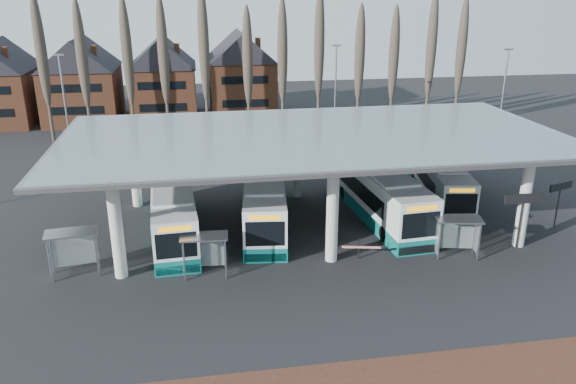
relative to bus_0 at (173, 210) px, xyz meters
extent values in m
plane|color=black|center=(9.22, -8.11, -1.58)|extent=(140.00, 140.00, 0.00)
cylinder|color=#B7B7B2|center=(-2.78, -5.61, 1.42)|extent=(0.70, 0.70, 6.00)
cylinder|color=#B7B7B2|center=(-2.78, 5.39, 1.42)|extent=(0.70, 0.70, 6.00)
cylinder|color=#B7B7B2|center=(9.22, -5.61, 1.42)|extent=(0.70, 0.70, 6.00)
cylinder|color=#B7B7B2|center=(9.22, 5.39, 1.42)|extent=(0.70, 0.70, 6.00)
cylinder|color=#B7B7B2|center=(21.22, -5.61, 1.42)|extent=(0.70, 0.70, 6.00)
cylinder|color=#B7B7B2|center=(21.22, 5.39, 1.42)|extent=(0.70, 0.70, 6.00)
cube|color=gray|center=(9.22, -0.11, 4.67)|extent=(32.00, 16.00, 0.12)
cube|color=silver|center=(9.22, -0.11, 4.74)|extent=(31.50, 15.50, 0.04)
cone|color=#473D33|center=(-12.78, 24.89, 5.67)|extent=(0.36, 0.36, 14.50)
ellipsoid|color=#473D33|center=(-12.78, 24.89, 7.41)|extent=(1.10, 1.10, 11.02)
cone|color=#473D33|center=(-8.78, 24.89, 5.67)|extent=(0.36, 0.36, 14.50)
ellipsoid|color=#473D33|center=(-8.78, 24.89, 7.41)|extent=(1.10, 1.10, 11.02)
cone|color=#473D33|center=(-4.78, 24.89, 5.67)|extent=(0.36, 0.36, 14.50)
ellipsoid|color=#473D33|center=(-4.78, 24.89, 7.41)|extent=(1.10, 1.10, 11.02)
cone|color=#473D33|center=(-0.78, 24.89, 5.67)|extent=(0.36, 0.36, 14.50)
ellipsoid|color=#473D33|center=(-0.78, 24.89, 7.41)|extent=(1.10, 1.10, 11.02)
cone|color=#473D33|center=(3.22, 24.89, 5.67)|extent=(0.36, 0.36, 14.50)
ellipsoid|color=#473D33|center=(3.22, 24.89, 7.41)|extent=(1.10, 1.10, 11.02)
cone|color=#473D33|center=(7.22, 24.89, 5.67)|extent=(0.36, 0.36, 14.50)
ellipsoid|color=#473D33|center=(7.22, 24.89, 7.41)|extent=(1.10, 1.10, 11.02)
cone|color=#473D33|center=(11.22, 24.89, 5.67)|extent=(0.36, 0.36, 14.50)
ellipsoid|color=#473D33|center=(11.22, 24.89, 7.41)|extent=(1.10, 1.10, 11.02)
cone|color=#473D33|center=(15.22, 24.89, 5.67)|extent=(0.36, 0.36, 14.50)
ellipsoid|color=#473D33|center=(15.22, 24.89, 7.41)|extent=(1.10, 1.10, 11.02)
cone|color=#473D33|center=(19.22, 24.89, 5.67)|extent=(0.36, 0.36, 14.50)
ellipsoid|color=#473D33|center=(19.22, 24.89, 7.41)|extent=(1.10, 1.10, 11.02)
cone|color=#473D33|center=(23.22, 24.89, 5.67)|extent=(0.36, 0.36, 14.50)
ellipsoid|color=#473D33|center=(23.22, 24.89, 7.41)|extent=(1.10, 1.10, 11.02)
cone|color=#473D33|center=(27.22, 24.89, 5.67)|extent=(0.36, 0.36, 14.50)
ellipsoid|color=#473D33|center=(27.22, 24.89, 7.41)|extent=(1.10, 1.10, 11.02)
cone|color=#473D33|center=(31.22, 24.89, 5.67)|extent=(0.36, 0.36, 14.50)
ellipsoid|color=#473D33|center=(31.22, 24.89, 7.41)|extent=(1.10, 1.10, 11.02)
cube|color=brown|center=(-11.28, 35.89, 1.92)|extent=(8.00, 10.00, 7.00)
pyramid|color=black|center=(-11.28, 35.89, 8.92)|extent=(8.30, 10.30, 3.50)
cube|color=brown|center=(-1.78, 35.89, 1.92)|extent=(8.00, 10.00, 7.00)
pyramid|color=black|center=(-1.78, 35.89, 8.92)|extent=(8.30, 10.30, 3.50)
cube|color=brown|center=(7.72, 35.89, 1.92)|extent=(8.00, 10.00, 7.00)
pyramid|color=black|center=(7.72, 35.89, 8.92)|extent=(8.30, 10.30, 3.50)
cylinder|color=slate|center=(-8.78, 13.89, 3.42)|extent=(0.16, 0.16, 10.00)
cube|color=slate|center=(-8.78, 13.89, 8.52)|extent=(0.80, 0.15, 0.15)
cylinder|color=slate|center=(15.22, 17.89, 3.42)|extent=(0.16, 0.16, 10.00)
cube|color=slate|center=(15.22, 17.89, 8.52)|extent=(0.80, 0.15, 0.15)
cylinder|color=slate|center=(29.22, 11.89, 3.42)|extent=(0.16, 0.16, 10.00)
cube|color=slate|center=(29.22, 11.89, 8.52)|extent=(0.80, 0.15, 0.15)
cube|color=white|center=(0.00, -0.08, 0.23)|extent=(3.22, 12.14, 2.80)
cube|color=#0C625B|center=(0.00, -0.08, -1.13)|extent=(3.24, 12.16, 0.90)
cube|color=white|center=(0.00, -0.08, 1.68)|extent=(2.70, 7.33, 0.18)
cube|color=black|center=(-0.02, 0.42, 0.33)|extent=(3.07, 8.78, 1.10)
cube|color=black|center=(0.34, -6.06, 0.28)|extent=(2.25, 0.19, 1.50)
cube|color=black|center=(-0.33, 5.90, 0.33)|extent=(2.17, 0.18, 1.20)
cube|color=orange|center=(0.34, -6.06, 1.28)|extent=(1.79, 0.15, 0.30)
cube|color=black|center=(0.34, -6.05, -1.23)|extent=(2.43, 0.22, 0.50)
cylinder|color=black|center=(-0.94, -3.94, -1.10)|extent=(0.33, 0.98, 0.96)
cylinder|color=black|center=(1.37, -3.81, -1.10)|extent=(0.33, 0.98, 0.96)
cylinder|color=black|center=(-1.35, 3.36, -1.10)|extent=(0.33, 0.98, 0.96)
cylinder|color=black|center=(0.96, 3.49, -1.10)|extent=(0.33, 0.98, 0.96)
cube|color=white|center=(6.07, 0.64, 0.25)|extent=(4.02, 12.38, 2.84)
cube|color=#0C625B|center=(6.07, 0.64, -1.12)|extent=(4.05, 12.40, 0.91)
cube|color=white|center=(6.07, 0.64, 1.72)|extent=(3.18, 7.52, 0.18)
cube|color=black|center=(6.13, 1.14, 0.35)|extent=(3.66, 9.00, 1.11)
cube|color=black|center=(5.34, -5.38, 0.30)|extent=(2.26, 0.33, 1.52)
cube|color=black|center=(6.80, 6.65, 0.35)|extent=(2.19, 0.32, 1.22)
cube|color=orange|center=(5.34, -5.38, 1.31)|extent=(1.80, 0.27, 0.30)
cube|color=black|center=(5.34, -5.37, -1.22)|extent=(2.45, 0.38, 0.51)
cylinder|color=black|center=(4.45, -3.04, -1.09)|extent=(0.40, 1.00, 0.97)
cylinder|color=black|center=(6.77, -3.32, -1.09)|extent=(0.40, 1.00, 0.97)
cylinder|color=black|center=(5.34, 4.30, -1.09)|extent=(0.40, 1.00, 0.97)
cylinder|color=black|center=(7.66, 4.02, -1.09)|extent=(0.40, 1.00, 0.97)
cube|color=white|center=(14.08, 0.47, 0.34)|extent=(3.64, 12.97, 2.99)
cube|color=#0C625B|center=(14.08, 0.47, -1.10)|extent=(3.66, 12.99, 0.96)
cube|color=white|center=(14.08, 0.47, 1.89)|extent=(3.00, 7.84, 0.19)
cube|color=black|center=(14.04, 1.01, 0.45)|extent=(3.42, 9.39, 1.17)
cube|color=black|center=(14.54, -5.89, 0.40)|extent=(2.39, 0.24, 1.60)
cube|color=black|center=(13.62, 6.84, 0.45)|extent=(2.31, 0.23, 1.28)
cube|color=orange|center=(14.54, -5.89, 1.46)|extent=(1.90, 0.19, 0.32)
cube|color=black|center=(14.54, -5.88, -1.20)|extent=(2.58, 0.27, 0.53)
cylinder|color=black|center=(13.14, -3.66, -1.06)|extent=(0.37, 1.04, 1.02)
cylinder|color=black|center=(15.60, -3.48, -1.06)|extent=(0.37, 1.04, 1.02)
cylinder|color=black|center=(12.58, 4.11, -1.06)|extent=(0.37, 1.04, 1.02)
cylinder|color=black|center=(15.04, 4.29, -1.06)|extent=(0.37, 1.04, 1.02)
cube|color=white|center=(19.69, 3.11, 0.12)|extent=(4.25, 11.53, 2.63)
cube|color=#0C625B|center=(19.69, 3.11, -1.15)|extent=(4.27, 11.55, 0.85)
cube|color=white|center=(19.69, 3.11, 1.48)|extent=(3.26, 7.04, 0.17)
cube|color=black|center=(19.77, 3.57, 0.21)|extent=(3.76, 8.42, 1.03)
cube|color=black|center=(18.76, -2.44, 0.16)|extent=(2.09, 0.41, 1.41)
cube|color=black|center=(20.63, 8.65, 0.21)|extent=(2.02, 0.40, 1.13)
cube|color=orange|center=(18.76, -2.44, 1.10)|extent=(1.66, 0.33, 0.28)
cube|color=black|center=(18.76, -2.43, -1.25)|extent=(2.26, 0.45, 0.47)
cylinder|color=black|center=(18.03, -0.23, -1.13)|extent=(0.41, 0.93, 0.90)
cylinder|color=black|center=(20.17, -0.60, -1.13)|extent=(0.41, 0.93, 0.90)
cylinder|color=black|center=(19.17, 6.53, -1.13)|extent=(0.41, 0.93, 0.90)
cylinder|color=black|center=(21.31, 6.17, -1.13)|extent=(0.41, 0.93, 0.90)
cube|color=gray|center=(-6.42, -5.65, -0.32)|extent=(0.09, 0.09, 2.51)
cube|color=gray|center=(-4.03, -5.35, -0.32)|extent=(0.09, 0.09, 2.51)
cube|color=gray|center=(-6.56, -4.55, -0.32)|extent=(0.09, 0.09, 2.51)
cube|color=gray|center=(-4.17, -4.25, -0.32)|extent=(0.09, 0.09, 2.51)
cube|color=gray|center=(-5.29, -4.95, 0.98)|extent=(2.96, 1.74, 0.10)
cube|color=silver|center=(-5.37, -4.35, -0.27)|extent=(2.39, 0.34, 2.01)
cube|color=silver|center=(-6.54, -5.10, -0.27)|extent=(0.18, 1.10, 2.01)
cube|color=silver|center=(-4.05, -4.79, -0.27)|extent=(0.18, 1.10, 2.01)
cube|color=gray|center=(0.72, -6.71, -0.42)|extent=(0.08, 0.08, 2.32)
cube|color=gray|center=(2.94, -6.84, -0.42)|extent=(0.08, 0.08, 2.32)
cube|color=gray|center=(0.78, -5.69, -0.42)|extent=(0.08, 0.08, 2.32)
cube|color=gray|center=(3.00, -5.82, -0.42)|extent=(0.08, 0.08, 2.32)
cube|color=gray|center=(1.86, -6.26, 0.79)|extent=(2.67, 1.45, 0.09)
cube|color=silver|center=(1.89, -5.71, -0.37)|extent=(2.23, 0.17, 1.86)
cube|color=silver|center=(0.70, -6.19, -0.37)|extent=(0.10, 1.02, 1.86)
cube|color=silver|center=(3.02, -6.33, -0.37)|extent=(0.10, 1.02, 1.86)
cube|color=gray|center=(15.45, -6.66, -0.39)|extent=(0.09, 0.09, 2.37)
cube|color=gray|center=(17.67, -7.15, -0.39)|extent=(0.09, 0.09, 2.37)
cube|color=gray|center=(15.67, -5.65, -0.39)|extent=(0.09, 0.09, 2.37)
cube|color=gray|center=(17.89, -6.13, -0.39)|extent=(0.09, 0.09, 2.37)
cube|color=gray|center=(16.67, -6.40, 0.84)|extent=(2.88, 1.87, 0.09)
cube|color=silver|center=(16.79, -5.84, -0.34)|extent=(2.23, 0.53, 1.90)
cube|color=silver|center=(15.51, -6.14, -0.34)|extent=(0.26, 1.03, 1.90)
cube|color=silver|center=(17.83, -6.65, -0.34)|extent=(0.26, 1.03, 1.90)
cylinder|color=black|center=(20.89, -5.95, 0.18)|extent=(0.11, 0.11, 3.50)
cube|color=black|center=(20.89, -5.95, 1.71)|extent=(2.41, 0.14, 0.60)
cylinder|color=black|center=(25.24, -3.30, -0.03)|extent=(0.10, 0.10, 3.08)
cube|color=black|center=(25.24, -3.30, 1.32)|extent=(2.04, 0.81, 0.53)
cube|color=black|center=(10.86, -5.68, -1.01)|extent=(0.08, 0.08, 1.13)
cube|color=red|center=(10.86, -6.20, -0.60)|extent=(2.23, 0.56, 0.10)
camera|label=1|loc=(1.75, -34.58, 13.54)|focal=35.00mm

